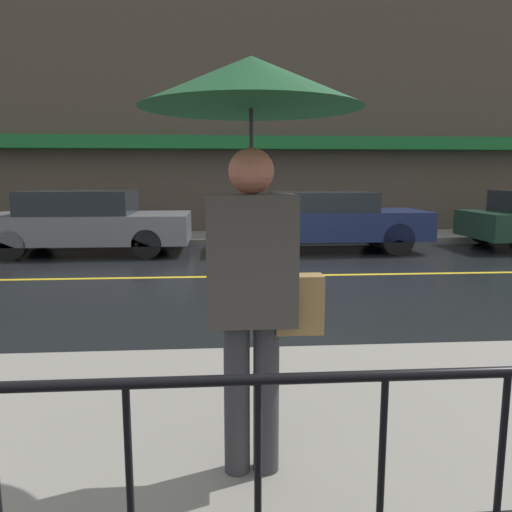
# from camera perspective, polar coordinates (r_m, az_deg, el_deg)

# --- Properties ---
(ground_plane) EXTENTS (80.00, 80.00, 0.00)m
(ground_plane) POSITION_cam_1_polar(r_m,az_deg,el_deg) (8.62, 5.89, -2.23)
(ground_plane) COLOR black
(sidewalk_near) EXTENTS (28.00, 3.16, 0.14)m
(sidewalk_near) POSITION_cam_1_polar(r_m,az_deg,el_deg) (3.55, 22.80, -18.73)
(sidewalk_near) COLOR gray
(sidewalk_near) RESTS_ON ground_plane
(sidewalk_far) EXTENTS (28.00, 1.99, 0.14)m
(sidewalk_far) POSITION_cam_1_polar(r_m,az_deg,el_deg) (13.47, 2.18, 2.20)
(sidewalk_far) COLOR gray
(sidewalk_far) RESTS_ON ground_plane
(lane_marking) EXTENTS (25.20, 0.12, 0.01)m
(lane_marking) POSITION_cam_1_polar(r_m,az_deg,el_deg) (8.62, 5.89, -2.20)
(lane_marking) COLOR gold
(lane_marking) RESTS_ON ground_plane
(building_storefront) EXTENTS (28.00, 0.85, 6.90)m
(building_storefront) POSITION_cam_1_polar(r_m,az_deg,el_deg) (14.59, 1.74, 15.86)
(building_storefront) COLOR #4C4238
(building_storefront) RESTS_ON ground_plane
(pedestrian) EXTENTS (1.06, 1.06, 2.10)m
(pedestrian) POSITION_cam_1_polar(r_m,az_deg,el_deg) (2.44, -0.43, 12.02)
(pedestrian) COLOR #333338
(pedestrian) RESTS_ON sidewalk_near
(car_grey) EXTENTS (4.37, 1.85, 1.38)m
(car_grey) POSITION_cam_1_polar(r_m,az_deg,el_deg) (11.57, -18.78, 3.75)
(car_grey) COLOR slate
(car_grey) RESTS_ON ground_plane
(car_navy) EXTENTS (4.35, 1.79, 1.34)m
(car_navy) POSITION_cam_1_polar(r_m,az_deg,el_deg) (11.47, 8.03, 4.13)
(car_navy) COLOR #19234C
(car_navy) RESTS_ON ground_plane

